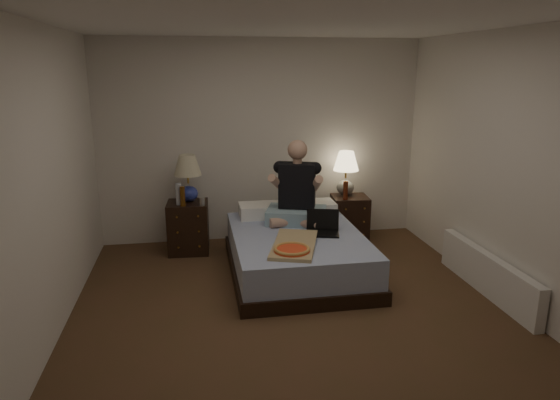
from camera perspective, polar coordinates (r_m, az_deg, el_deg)
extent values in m
cube|color=brown|center=(4.54, 2.01, -13.39)|extent=(4.00, 4.50, 0.00)
cube|color=white|center=(4.01, 2.35, 19.91)|extent=(4.00, 4.50, 0.00)
cube|color=white|center=(6.28, -2.13, 6.69)|extent=(4.00, 0.00, 2.50)
cube|color=white|center=(2.06, 15.53, -11.67)|extent=(4.00, 0.00, 2.50)
cube|color=white|center=(4.17, -25.80, 0.93)|extent=(0.00, 4.50, 2.50)
cube|color=white|center=(4.91, 25.68, 2.87)|extent=(0.00, 4.50, 2.50)
cube|color=#5368A7|center=(5.37, 1.97, -6.11)|extent=(1.35, 1.80, 0.45)
cube|color=black|center=(6.05, -10.43, -3.07)|extent=(0.49, 0.45, 0.61)
cube|color=black|center=(6.41, 7.94, -2.09)|extent=(0.47, 0.43, 0.57)
cylinder|color=silver|center=(5.86, -11.50, 0.67)|extent=(0.07, 0.07, 0.25)
cylinder|color=#ACADA8|center=(5.79, -8.92, -0.15)|extent=(0.07, 0.07, 0.10)
cylinder|color=#57320C|center=(5.79, -11.08, 0.42)|extent=(0.06, 0.06, 0.23)
cylinder|color=#581E0C|center=(6.16, 7.49, 1.10)|extent=(0.06, 0.06, 0.23)
cube|color=silver|center=(5.31, 22.60, -7.82)|extent=(0.10, 1.60, 0.40)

